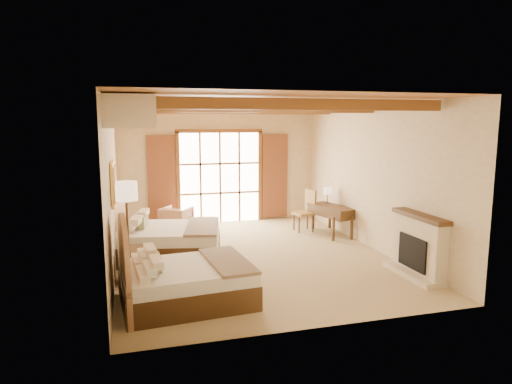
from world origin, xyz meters
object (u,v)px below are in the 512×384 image
object	(u,v)px
bed_far	(160,238)
desk	(332,219)
bed_near	(177,279)
armchair	(176,219)
nightstand	(133,265)

from	to	relation	value
bed_far	desk	size ratio (longest dim) A/B	1.71
bed_near	armchair	world-z (taller)	bed_near
bed_far	desk	bearing A→B (deg)	24.27
desk	armchair	bearing A→B (deg)	145.66
nightstand	armchair	size ratio (longest dim) A/B	0.85
bed_far	armchair	size ratio (longest dim) A/B	3.46
bed_near	desk	world-z (taller)	bed_near
bed_far	nightstand	world-z (taller)	bed_far
bed_far	nightstand	bearing A→B (deg)	-101.09
armchair	desk	distance (m)	3.96
bed_far	desk	xyz separation A→B (m)	(4.29, 0.91, -0.04)
bed_near	bed_far	xyz separation A→B (m)	(-0.10, 2.51, 0.03)
armchair	desk	world-z (taller)	desk
bed_near	armchair	size ratio (longest dim) A/B	2.95
armchair	desk	bearing A→B (deg)	-166.13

